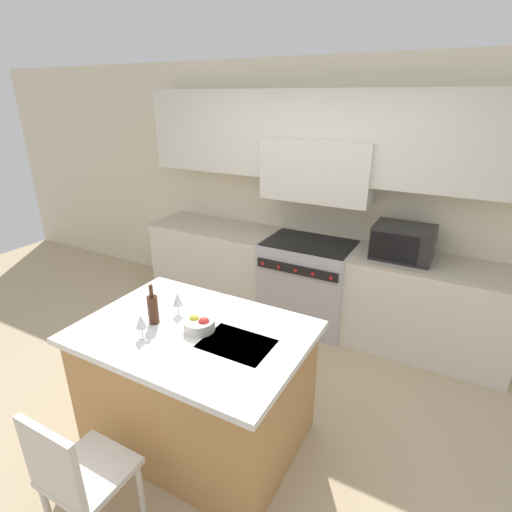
% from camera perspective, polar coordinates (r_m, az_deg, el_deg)
% --- Properties ---
extents(ground_plane, '(10.00, 10.00, 0.00)m').
position_cam_1_polar(ground_plane, '(3.38, -4.12, -21.82)').
color(ground_plane, tan).
extents(back_cabinetry, '(10.00, 0.46, 2.70)m').
position_cam_1_polar(back_cabinetry, '(4.23, 9.52, 11.75)').
color(back_cabinetry, beige).
rests_on(back_cabinetry, ground_plane).
extents(back_counter, '(3.88, 0.62, 0.93)m').
position_cam_1_polar(back_counter, '(4.36, 7.49, -3.71)').
color(back_counter, silver).
rests_on(back_counter, ground_plane).
extents(range_stove, '(0.92, 0.70, 0.93)m').
position_cam_1_polar(range_stove, '(4.34, 7.39, -3.81)').
color(range_stove, '#B7B7BC').
rests_on(range_stove, ground_plane).
extents(microwave, '(0.53, 0.41, 0.31)m').
position_cam_1_polar(microwave, '(3.92, 20.25, 1.88)').
color(microwave, black).
rests_on(microwave, back_counter).
extents(kitchen_island, '(1.51, 1.06, 0.90)m').
position_cam_1_polar(kitchen_island, '(2.97, -8.49, -17.64)').
color(kitchen_island, '#B7844C').
rests_on(kitchen_island, ground_plane).
extents(island_chair, '(0.42, 0.40, 0.91)m').
position_cam_1_polar(island_chair, '(2.54, -24.33, -26.49)').
color(island_chair, beige).
rests_on(island_chair, ground_plane).
extents(wine_bottle, '(0.07, 0.07, 0.28)m').
position_cam_1_polar(wine_bottle, '(2.79, -14.50, -7.29)').
color(wine_bottle, '#422314').
rests_on(wine_bottle, kitchen_island).
extents(wine_glass_near, '(0.07, 0.07, 0.17)m').
position_cam_1_polar(wine_glass_near, '(2.64, -16.11, -9.03)').
color(wine_glass_near, white).
rests_on(wine_glass_near, kitchen_island).
extents(wine_glass_far, '(0.07, 0.07, 0.17)m').
position_cam_1_polar(wine_glass_far, '(2.85, -11.13, -6.15)').
color(wine_glass_far, white).
rests_on(wine_glass_far, kitchen_island).
extents(fruit_bowl, '(0.21, 0.21, 0.10)m').
position_cam_1_polar(fruit_bowl, '(2.68, -8.08, -9.61)').
color(fruit_bowl, silver).
rests_on(fruit_bowl, kitchen_island).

